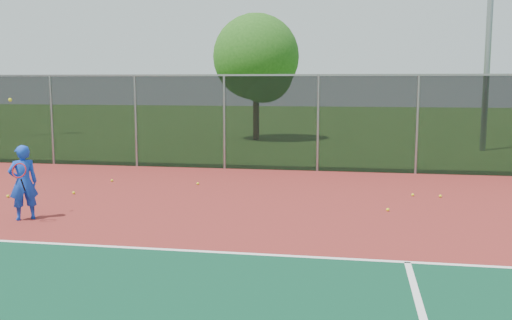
{
  "coord_description": "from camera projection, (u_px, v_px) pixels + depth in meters",
  "views": [
    {
      "loc": [
        1.15,
        -5.83,
        2.81
      ],
      "look_at": [
        -0.74,
        5.0,
        1.3
      ],
      "focal_mm": 40.0,
      "sensor_mm": 36.0,
      "label": 1
    }
  ],
  "objects": [
    {
      "name": "court_apron",
      "position": [
        271.0,
        277.0,
        8.22
      ],
      "size": [
        30.0,
        20.0,
        0.02
      ],
      "primitive_type": "cube",
      "color": "maroon",
      "rests_on": "ground"
    },
    {
      "name": "fence_back",
      "position": [
        318.0,
        122.0,
        17.77
      ],
      "size": [
        30.0,
        0.06,
        3.03
      ],
      "color": "black",
      "rests_on": "court_apron"
    },
    {
      "name": "tennis_player",
      "position": [
        23.0,
        182.0,
        11.55
      ],
      "size": [
        0.66,
        0.74,
        2.47
      ],
      "color": "blue",
      "rests_on": "court_apron"
    },
    {
      "name": "practice_ball_0",
      "position": [
        8.0,
        196.0,
        13.85
      ],
      "size": [
        0.07,
        0.07,
        0.07
      ],
      "primitive_type": "sphere",
      "color": "yellow",
      "rests_on": "court_apron"
    },
    {
      "name": "practice_ball_1",
      "position": [
        112.0,
        180.0,
        16.05
      ],
      "size": [
        0.07,
        0.07,
        0.07
      ],
      "primitive_type": "sphere",
      "color": "yellow",
      "rests_on": "court_apron"
    },
    {
      "name": "practice_ball_2",
      "position": [
        388.0,
        210.0,
        12.39
      ],
      "size": [
        0.07,
        0.07,
        0.07
      ],
      "primitive_type": "sphere",
      "color": "yellow",
      "rests_on": "court_apron"
    },
    {
      "name": "practice_ball_4",
      "position": [
        440.0,
        196.0,
        13.85
      ],
      "size": [
        0.07,
        0.07,
        0.07
      ],
      "primitive_type": "sphere",
      "color": "yellow",
      "rests_on": "court_apron"
    },
    {
      "name": "practice_ball_5",
      "position": [
        74.0,
        193.0,
        14.27
      ],
      "size": [
        0.07,
        0.07,
        0.07
      ],
      "primitive_type": "sphere",
      "color": "yellow",
      "rests_on": "court_apron"
    },
    {
      "name": "practice_ball_6",
      "position": [
        198.0,
        184.0,
        15.55
      ],
      "size": [
        0.07,
        0.07,
        0.07
      ],
      "primitive_type": "sphere",
      "color": "yellow",
      "rests_on": "court_apron"
    },
    {
      "name": "practice_ball_7",
      "position": [
        413.0,
        195.0,
        14.0
      ],
      "size": [
        0.07,
        0.07,
        0.07
      ],
      "primitive_type": "sphere",
      "color": "yellow",
      "rests_on": "court_apron"
    },
    {
      "name": "tree_back_left",
      "position": [
        258.0,
        61.0,
        27.24
      ],
      "size": [
        4.13,
        4.13,
        6.07
      ],
      "color": "#392515",
      "rests_on": "ground"
    }
  ]
}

